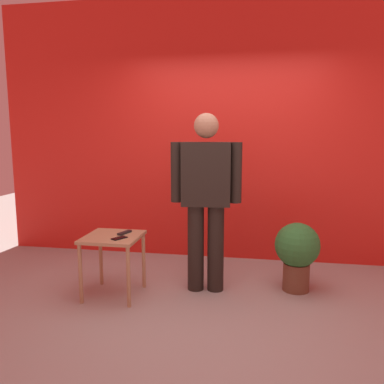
% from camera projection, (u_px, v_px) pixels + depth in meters
% --- Properties ---
extents(ground_plane, '(12.00, 12.00, 0.00)m').
position_uv_depth(ground_plane, '(209.00, 315.00, 3.32)').
color(ground_plane, '#9E9991').
extents(back_wall_red, '(5.81, 0.12, 3.18)m').
position_uv_depth(back_wall_red, '(228.00, 131.00, 4.69)').
color(back_wall_red, red).
rests_on(back_wall_red, ground_plane).
extents(standing_person, '(0.69, 0.27, 1.75)m').
position_uv_depth(standing_person, '(206.00, 193.00, 3.73)').
color(standing_person, black).
rests_on(standing_person, ground_plane).
extents(side_table, '(0.52, 0.52, 0.59)m').
position_uv_depth(side_table, '(113.00, 245.00, 3.67)').
color(side_table, tan).
rests_on(side_table, ground_plane).
extents(cell_phone, '(0.13, 0.16, 0.01)m').
position_uv_depth(cell_phone, '(119.00, 238.00, 3.54)').
color(cell_phone, black).
rests_on(cell_phone, side_table).
extents(tv_remote, '(0.10, 0.17, 0.02)m').
position_uv_depth(tv_remote, '(125.00, 233.00, 3.72)').
color(tv_remote, black).
rests_on(tv_remote, side_table).
extents(potted_plant, '(0.44, 0.44, 0.69)m').
position_uv_depth(potted_plant, '(297.00, 251.00, 3.79)').
color(potted_plant, brown).
rests_on(potted_plant, ground_plane).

